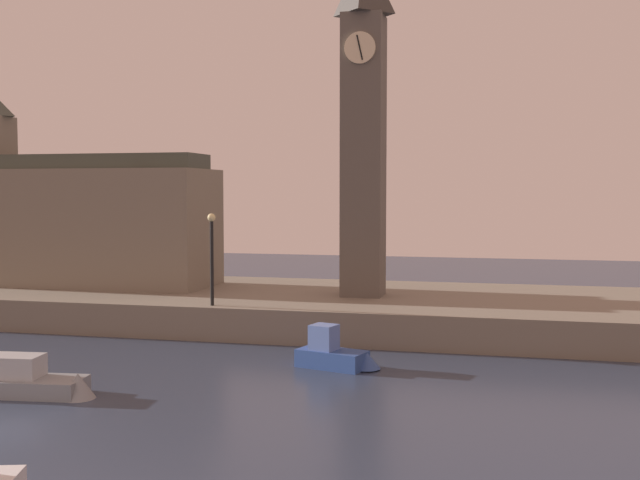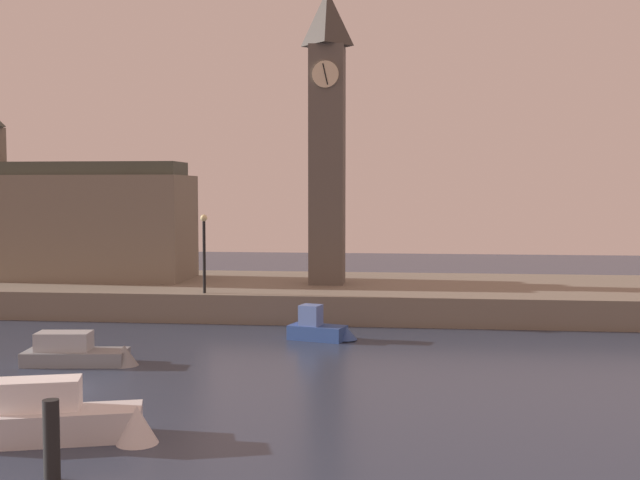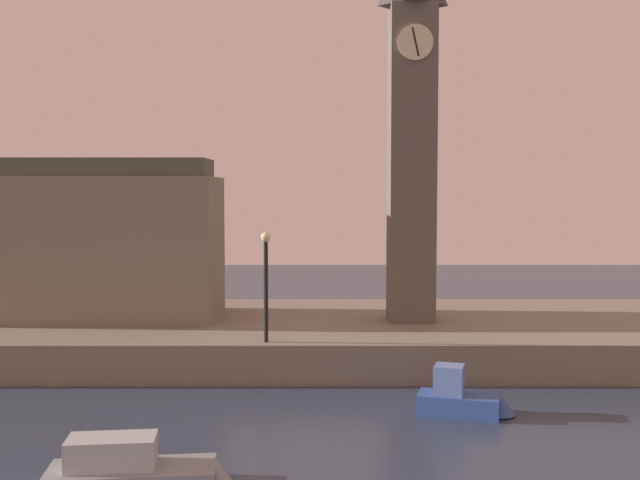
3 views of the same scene
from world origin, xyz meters
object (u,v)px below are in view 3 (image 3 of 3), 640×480
Objects in this scene: clock_tower at (414,122)px; boat_tour_blue at (467,400)px; streetlamp at (268,274)px; boat_cruiser_grey at (152,471)px; parliament_hall at (60,239)px.

clock_tower is 4.94× the size of boat_tour_blue.
clock_tower is 4.05× the size of streetlamp.
clock_tower is at bearing 62.16° from boat_cruiser_grey.
boat_cruiser_grey is (7.62, -16.11, -4.56)m from parliament_hall.
boat_tour_blue is (6.62, -4.25, -3.54)m from streetlamp.
clock_tower is 9.73m from streetlamp.
clock_tower is 16.44m from parliament_hall.
boat_tour_blue is at bearing -32.71° from streetlamp.
clock_tower reaches higher than boat_cruiser_grey.
boat_tour_blue is at bearing -85.65° from clock_tower.
streetlamp reaches higher than boat_tour_blue.
streetlamp is at bearing 78.75° from boat_cruiser_grey.
streetlamp is 11.13m from boat_cruiser_grey.
clock_tower reaches higher than streetlamp.
clock_tower is 3.47× the size of boat_cruiser_grey.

